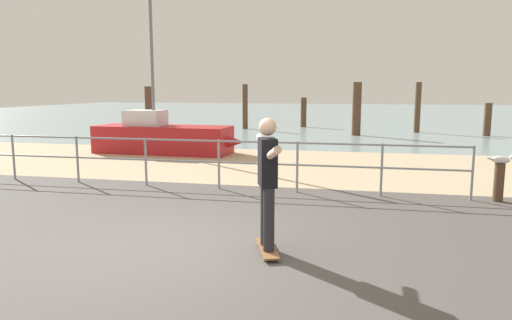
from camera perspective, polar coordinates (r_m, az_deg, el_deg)
ground_plane at (r=5.50m, az=-12.87°, el=-13.84°), size 24.00×10.00×0.04m
beach_strip at (r=12.94m, az=2.19°, el=-0.59°), size 24.00×6.00×0.04m
sea_surface at (r=40.70m, az=9.07°, el=5.65°), size 72.00×50.00×0.04m
railing_fence at (r=9.95m, az=-9.08°, el=0.57°), size 11.49×0.05×1.05m
sailboat at (r=15.36m, az=-10.75°, el=2.70°), size 4.99×1.58×5.35m
skateboard at (r=6.06m, az=1.38°, el=-10.77°), size 0.46×0.82×0.08m
skateboarder at (r=5.81m, az=1.41°, el=-1.90°), size 0.57×1.39×1.65m
bollard_short at (r=9.72m, az=27.51°, el=-2.50°), size 0.18×0.18×0.73m
seagull at (r=9.65m, az=27.79°, el=0.06°), size 0.48×0.21×0.18m
groyne_post_0 at (r=20.18m, az=-12.88°, el=5.65°), size 0.35×0.35×2.18m
groyne_post_1 at (r=24.36m, az=-1.34°, el=6.51°), size 0.28×0.28×2.32m
groyne_post_2 at (r=25.74m, az=5.82°, el=5.80°), size 0.32×0.32×1.61m
groyne_post_3 at (r=21.39m, az=12.19°, el=6.10°), size 0.39×0.39×2.38m
groyne_post_4 at (r=23.61m, az=19.13°, el=6.06°), size 0.28×0.28×2.40m
groyne_post_5 at (r=23.07m, az=26.41°, el=4.43°), size 0.32×0.32×1.47m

